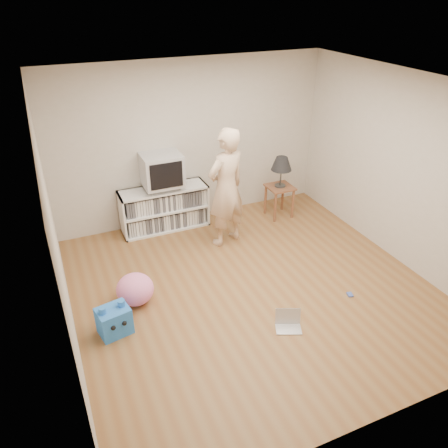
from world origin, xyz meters
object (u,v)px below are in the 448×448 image
object	(u,v)px
media_unit	(164,208)
laptop	(288,322)
dvd_deck	(163,187)
table_lamp	(282,164)
crt_tv	(162,170)
plush_blue	(114,320)
side_table	(280,193)
plush_pink	(135,289)
person	(226,188)

from	to	relation	value
media_unit	laptop	distance (m)	2.95
media_unit	dvd_deck	bearing A→B (deg)	-90.00
table_lamp	crt_tv	bearing A→B (deg)	169.14
plush_blue	side_table	bearing A→B (deg)	17.96
side_table	plush_blue	distance (m)	3.63
plush_blue	plush_pink	xyz separation A→B (m)	(0.35, 0.44, 0.02)
media_unit	side_table	world-z (taller)	media_unit
plush_pink	crt_tv	bearing A→B (deg)	62.08
plush_pink	dvd_deck	bearing A→B (deg)	62.12
media_unit	plush_pink	bearing A→B (deg)	-117.66
media_unit	person	size ratio (longest dim) A/B	0.77
side_table	person	xyz separation A→B (m)	(-1.18, -0.43, 0.49)
table_lamp	person	xyz separation A→B (m)	(-1.18, -0.43, -0.03)
side_table	table_lamp	distance (m)	0.53
person	laptop	size ratio (longest dim) A/B	4.97
media_unit	dvd_deck	xyz separation A→B (m)	(0.00, -0.02, 0.39)
dvd_deck	table_lamp	distance (m)	1.96
media_unit	crt_tv	xyz separation A→B (m)	(0.00, -0.02, 0.67)
person	plush_blue	xyz separation A→B (m)	(-1.98, -1.34, -0.73)
side_table	laptop	xyz separation A→B (m)	(-1.28, -2.48, -0.36)
dvd_deck	plush_pink	xyz separation A→B (m)	(-0.90, -1.70, -0.54)
plush_pink	person	bearing A→B (deg)	28.79
laptop	side_table	bearing A→B (deg)	86.07
dvd_deck	crt_tv	distance (m)	0.29
plush_pink	laptop	bearing A→B (deg)	-36.95
dvd_deck	person	bearing A→B (deg)	-47.32
plush_blue	table_lamp	bearing A→B (deg)	17.96
laptop	plush_blue	xyz separation A→B (m)	(-1.88, 0.71, 0.12)
plush_blue	plush_pink	distance (m)	0.56
media_unit	crt_tv	distance (m)	0.67
person	crt_tv	bearing A→B (deg)	-65.95
media_unit	laptop	bearing A→B (deg)	-77.54
person	laptop	xyz separation A→B (m)	(-0.10, -2.05, -0.85)
laptop	plush_pink	size ratio (longest dim) A/B	0.78
media_unit	plush_blue	xyz separation A→B (m)	(-1.25, -2.15, -0.18)
side_table	plush_pink	bearing A→B (deg)	-154.72
media_unit	crt_tv	world-z (taller)	crt_tv
crt_tv	plush_pink	size ratio (longest dim) A/B	1.29
media_unit	crt_tv	bearing A→B (deg)	-90.00
plush_blue	person	bearing A→B (deg)	22.76
person	media_unit	bearing A→B (deg)	-66.62
laptop	dvd_deck	bearing A→B (deg)	125.90
media_unit	plush_pink	size ratio (longest dim) A/B	3.00
person	plush_blue	bearing A→B (deg)	15.30
dvd_deck	side_table	xyz separation A→B (m)	(1.91, -0.37, -0.32)
dvd_deck	crt_tv	bearing A→B (deg)	-90.00
crt_tv	table_lamp	xyz separation A→B (m)	(1.91, -0.37, -0.08)
crt_tv	side_table	xyz separation A→B (m)	(1.91, -0.37, -0.60)
dvd_deck	crt_tv	xyz separation A→B (m)	(0.00, -0.00, 0.29)
side_table	laptop	size ratio (longest dim) A/B	1.50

